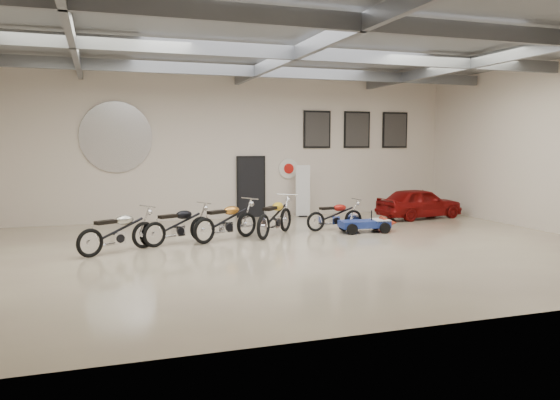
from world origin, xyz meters
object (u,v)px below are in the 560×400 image
object	(u,v)px
motorcycle_yellow	(275,216)
vintage_car	(419,203)
go_kart	(369,221)
motorcycle_black	(178,224)
motorcycle_red	(335,215)
motorcycle_gold	(226,220)
banner_stand	(303,191)
motorcycle_silver	(118,230)

from	to	relation	value
motorcycle_yellow	vintage_car	size ratio (longest dim) A/B	0.69
vintage_car	go_kart	bearing A→B (deg)	116.61
motorcycle_black	motorcycle_red	world-z (taller)	motorcycle_black
motorcycle_gold	motorcycle_yellow	bearing A→B (deg)	-15.92
banner_stand	motorcycle_red	world-z (taller)	banner_stand
motorcycle_yellow	motorcycle_red	size ratio (longest dim) A/B	1.20
motorcycle_yellow	motorcycle_gold	bearing A→B (deg)	144.38
vintage_car	motorcycle_red	bearing A→B (deg)	102.87
motorcycle_black	motorcycle_gold	xyz separation A→B (m)	(1.30, 0.12, 0.03)
motorcycle_black	vintage_car	size ratio (longest dim) A/B	0.64
banner_stand	vintage_car	distance (m)	4.08
motorcycle_gold	motorcycle_red	distance (m)	3.54
vintage_car	motorcycle_yellow	bearing A→B (deg)	99.06
motorcycle_black	vintage_car	distance (m)	8.95
banner_stand	go_kart	xyz separation A→B (m)	(0.66, -3.76, -0.60)
motorcycle_gold	banner_stand	bearing A→B (deg)	18.05
motorcycle_gold	vintage_car	world-z (taller)	motorcycle_gold
motorcycle_yellow	vintage_car	world-z (taller)	motorcycle_yellow
motorcycle_gold	motorcycle_yellow	world-z (taller)	motorcycle_yellow
go_kart	vintage_car	bearing A→B (deg)	40.29
banner_stand	vintage_car	bearing A→B (deg)	-12.08
banner_stand	motorcycle_red	xyz separation A→B (m)	(-0.17, -3.14, -0.45)
motorcycle_red	motorcycle_silver	bearing A→B (deg)	-170.66
motorcycle_black	motorcycle_yellow	bearing A→B (deg)	-16.77
banner_stand	motorcycle_gold	world-z (taller)	banner_stand
motorcycle_black	vintage_car	bearing A→B (deg)	-11.08
motorcycle_silver	motorcycle_red	bearing A→B (deg)	-16.94
motorcycle_gold	motorcycle_red	bearing A→B (deg)	-17.48
motorcycle_black	motorcycle_red	size ratio (longest dim) A/B	1.11
go_kart	motorcycle_black	bearing A→B (deg)	-173.05
motorcycle_red	vintage_car	bearing A→B (deg)	17.21
motorcycle_black	motorcycle_red	distance (m)	4.84
motorcycle_red	motorcycle_yellow	bearing A→B (deg)	-174.46
motorcycle_silver	vintage_car	world-z (taller)	motorcycle_silver
vintage_car	motorcycle_gold	bearing A→B (deg)	98.05
motorcycle_silver	motorcycle_black	world-z (taller)	motorcycle_silver
motorcycle_silver	go_kart	bearing A→B (deg)	-23.32
motorcycle_silver	motorcycle_red	distance (m)	6.48
banner_stand	vintage_car	world-z (taller)	banner_stand
motorcycle_silver	motorcycle_yellow	distance (m)	4.46
motorcycle_black	motorcycle_gold	world-z (taller)	motorcycle_gold
banner_stand	motorcycle_black	distance (m)	6.31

